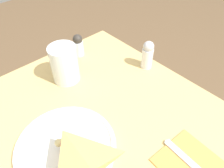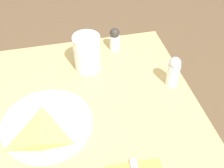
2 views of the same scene
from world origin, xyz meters
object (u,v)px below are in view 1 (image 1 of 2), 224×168
(salt_shaker, at_px, (148,55))
(pepper_shaker, at_px, (78,45))
(milk_glass, at_px, (65,65))
(plate_pizza, at_px, (67,147))

(salt_shaker, distance_m, pepper_shaker, 0.26)
(salt_shaker, bearing_deg, milk_glass, 60.86)
(plate_pizza, relative_size, salt_shaker, 2.41)
(salt_shaker, height_order, pepper_shaker, salt_shaker)
(plate_pizza, height_order, salt_shaker, salt_shaker)
(plate_pizza, xyz_separation_m, pepper_shaker, (0.31, -0.26, 0.03))
(plate_pizza, relative_size, pepper_shaker, 2.91)
(plate_pizza, bearing_deg, salt_shaker, -77.57)
(salt_shaker, bearing_deg, plate_pizza, 102.43)
(milk_glass, bearing_deg, pepper_shaker, -53.41)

